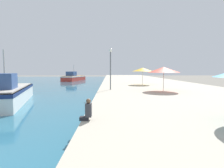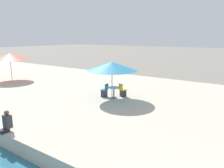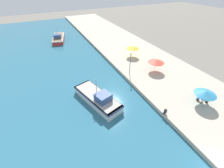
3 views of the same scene
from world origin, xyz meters
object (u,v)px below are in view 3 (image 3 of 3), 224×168
cafe_umbrella_striped (133,48)px  cafe_umbrella_white (156,61)px  lamppost (130,60)px  cafe_table (203,100)px  cafe_chair_left (207,101)px  fishing_boat_near (98,98)px  cafe_umbrella_pink (206,93)px  cafe_chair_right (198,99)px  fishing_boat_mid (59,38)px  person_at_quay (165,111)px

cafe_umbrella_striped → cafe_umbrella_white: bearing=-85.8°
cafe_umbrella_white → lamppost: bearing=166.3°
cafe_table → cafe_chair_left: cafe_chair_left is taller
fishing_boat_near → cafe_umbrella_striped: (13.95, 11.72, 2.05)m
cafe_umbrella_pink → cafe_chair_right: cafe_umbrella_pink is taller
cafe_chair_right → lamppost: size_ratio=0.20×
cafe_umbrella_pink → cafe_table: bearing=-3.9°
cafe_umbrella_striped → cafe_table: cafe_umbrella_striped is taller
fishing_boat_mid → lamppost: bearing=-57.6°
cafe_umbrella_striped → cafe_chair_left: 20.32m
fishing_boat_near → lamppost: (9.00, 4.78, 2.86)m
cafe_table → lamppost: lamppost is taller
cafe_chair_right → person_at_quay: person_at_quay is taller
cafe_table → lamppost: (-5.91, 12.94, 2.56)m
fishing_boat_near → lamppost: bearing=11.4°
cafe_table → cafe_umbrella_pink: bearing=176.1°
fishing_boat_mid → cafe_umbrella_pink: fishing_boat_mid is taller
cafe_chair_left → fishing_boat_near: bearing=-95.3°
cafe_chair_right → cafe_table: bearing=-90.0°
cafe_umbrella_white → cafe_umbrella_striped: cafe_umbrella_striped is taller
cafe_umbrella_white → cafe_umbrella_striped: 8.33m
cafe_umbrella_striped → cafe_chair_left: cafe_umbrella_striped is taller
fishing_boat_mid → cafe_umbrella_striped: 26.30m
fishing_boat_near → cafe_table: size_ratio=12.50×
cafe_chair_left → cafe_chair_right: bearing=-120.1°
cafe_umbrella_white → fishing_boat_mid: bearing=117.3°
cafe_umbrella_striped → person_at_quay: (-6.06, -19.07, -1.87)m
cafe_umbrella_striped → cafe_chair_right: cafe_umbrella_striped is taller
cafe_chair_left → lamppost: 15.02m
cafe_table → cafe_umbrella_white: bearing=91.7°
cafe_chair_right → lamppost: 13.82m
cafe_umbrella_pink → cafe_table: cafe_umbrella_pink is taller
fishing_boat_mid → cafe_chair_right: 43.70m
cafe_umbrella_pink → person_at_quay: cafe_umbrella_pink is taller
fishing_boat_mid → lamppost: lamppost is taller
fishing_boat_near → fishing_boat_mid: 33.35m
cafe_table → cafe_chair_left: size_ratio=0.88×
fishing_boat_mid → cafe_table: bearing=-55.9°
cafe_chair_right → lamppost: lamppost is taller
person_at_quay → cafe_chair_left: bearing=-8.1°
fishing_boat_mid → cafe_umbrella_white: size_ratio=2.94×
cafe_umbrella_white → lamppost: lamppost is taller
cafe_table → cafe_chair_left: bearing=-23.1°
cafe_chair_left → cafe_chair_right: (-0.75, 1.00, 0.00)m
fishing_boat_near → cafe_umbrella_white: fishing_boat_near is taller
cafe_umbrella_white → person_at_quay: (-6.67, -10.77, -1.82)m
fishing_boat_near → cafe_umbrella_striped: fishing_boat_near is taller
lamppost → cafe_umbrella_pink: bearing=-66.1°
fishing_boat_mid → fishing_boat_near: bearing=-75.2°
person_at_quay → lamppost: 12.47m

